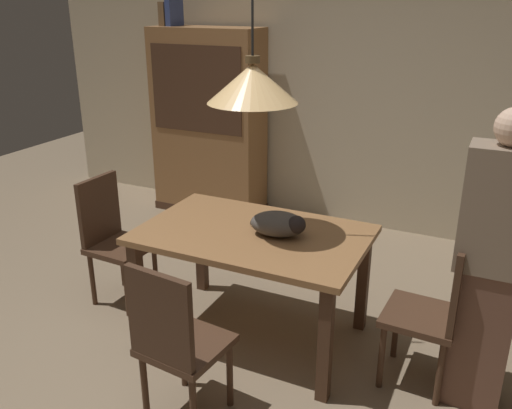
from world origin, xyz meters
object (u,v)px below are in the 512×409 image
dining_table (253,247)px  book_brown_thick (168,14)px  chair_near_front (175,339)px  chair_right_side (437,307)px  chair_left_side (112,235)px  pendant_lamp (253,83)px  hutch_bookcase (209,127)px  book_blue_wide (174,13)px  person_standing (491,267)px  cat_sleeping (280,224)px

dining_table → book_brown_thick: book_brown_thick is taller
dining_table → chair_near_front: bearing=-90.5°
chair_right_side → chair_left_side: bearing=179.8°
chair_near_front → pendant_lamp: 1.45m
chair_near_front → chair_right_side: bearing=37.6°
chair_near_front → book_brown_thick: 3.60m
pendant_lamp → book_brown_thick: bearing=134.0°
chair_right_side → pendant_lamp: 1.61m
dining_table → hutch_bookcase: size_ratio=0.76×
chair_right_side → book_brown_thick: book_brown_thick is taller
chair_right_side → book_blue_wide: bearing=146.8°
chair_right_side → person_standing: size_ratio=0.57×
cat_sleeping → hutch_bookcase: bearing=130.2°
dining_table → chair_left_side: bearing=179.8°
pendant_lamp → book_brown_thick: 2.62m
chair_near_front → cat_sleeping: 0.97m
pendant_lamp → book_brown_thick: size_ratio=5.42×
person_standing → chair_right_side: bearing=169.8°
dining_table → book_brown_thick: size_ratio=5.83×
pendant_lamp → person_standing: bearing=-1.9°
dining_table → pendant_lamp: (0.00, 0.00, 1.01)m
pendant_lamp → cat_sleeping: bearing=6.5°
chair_right_side → chair_left_side: same height
chair_near_front → hutch_bookcase: (-1.39, 2.75, 0.38)m
chair_right_side → cat_sleeping: (-0.96, 0.02, 0.32)m
book_blue_wide → chair_near_front: bearing=-57.9°
dining_table → cat_sleeping: 0.25m
dining_table → hutch_bookcase: hutch_bookcase is taller
hutch_bookcase → book_blue_wide: size_ratio=7.71×
chair_near_front → cat_sleeping: bearing=78.7°
book_brown_thick → chair_right_side: bearing=-32.6°
hutch_bookcase → person_standing: 3.36m
chair_left_side → person_standing: 2.51m
dining_table → pendant_lamp: 1.01m
hutch_bookcase → book_brown_thick: (-0.42, 0.00, 1.07)m
pendant_lamp → hutch_bookcase: size_ratio=0.70×
hutch_bookcase → dining_table: bearing=-53.3°
dining_table → hutch_bookcase: 2.35m
chair_near_front → person_standing: size_ratio=0.57×
dining_table → chair_left_side: chair_left_side is taller
chair_right_side → cat_sleeping: 1.01m
hutch_bookcase → person_standing: hutch_bookcase is taller
cat_sleeping → person_standing: 1.19m
chair_right_side → hutch_bookcase: size_ratio=0.50×
book_brown_thick → person_standing: bearing=-31.2°
dining_table → chair_near_front: 0.89m
chair_near_front → pendant_lamp: pendant_lamp is taller
chair_right_side → chair_near_front: same height
book_brown_thick → dining_table: bearing=-46.0°
chair_left_side → pendant_lamp: (1.13, -0.00, 1.15)m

